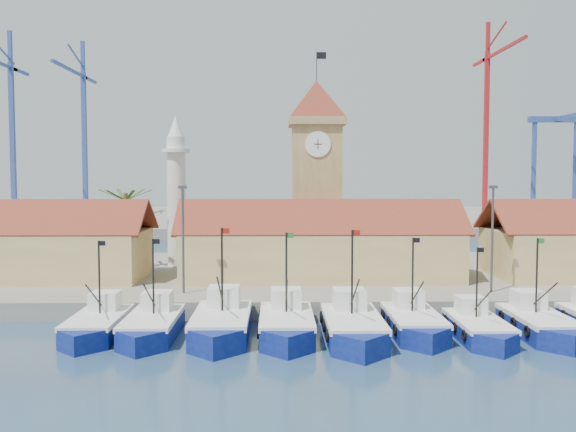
{
  "coord_description": "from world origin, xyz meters",
  "views": [
    {
      "loc": [
        -4.22,
        -41.42,
        11.42
      ],
      "look_at": [
        -3.12,
        18.0,
        7.59
      ],
      "focal_mm": 40.0,
      "sensor_mm": 36.0,
      "label": 1
    }
  ],
  "objects_px": {
    "boat_0": "(97,327)",
    "clock_tower": "(316,170)",
    "minaret": "(176,190)",
    "boat_5": "(415,325)"
  },
  "relations": [
    {
      "from": "boat_0",
      "to": "clock_tower",
      "type": "distance_m",
      "value": 30.43
    },
    {
      "from": "boat_0",
      "to": "minaret",
      "type": "relative_size",
      "value": 0.58
    },
    {
      "from": "boat_5",
      "to": "minaret",
      "type": "height_order",
      "value": "minaret"
    },
    {
      "from": "boat_0",
      "to": "boat_5",
      "type": "height_order",
      "value": "boat_5"
    },
    {
      "from": "boat_5",
      "to": "minaret",
      "type": "distance_m",
      "value": 33.34
    },
    {
      "from": "clock_tower",
      "to": "minaret",
      "type": "height_order",
      "value": "clock_tower"
    },
    {
      "from": "minaret",
      "to": "boat_5",
      "type": "bearing_deg",
      "value": -50.01
    },
    {
      "from": "clock_tower",
      "to": "minaret",
      "type": "xyz_separation_m",
      "value": [
        -15.0,
        2.0,
        -2.23
      ]
    },
    {
      "from": "boat_0",
      "to": "boat_5",
      "type": "relative_size",
      "value": 0.98
    },
    {
      "from": "boat_5",
      "to": "minaret",
      "type": "bearing_deg",
      "value": 129.99
    }
  ]
}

